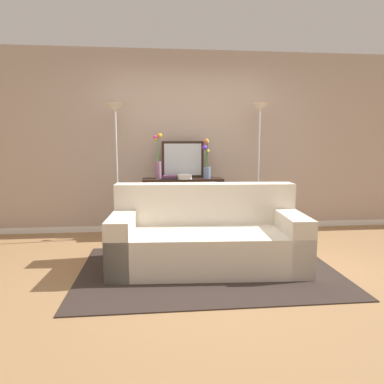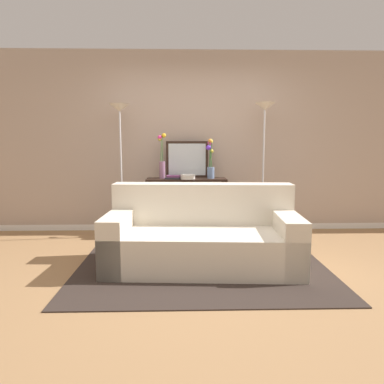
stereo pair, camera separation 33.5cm
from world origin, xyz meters
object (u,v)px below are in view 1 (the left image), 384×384
couch (207,238)px  wall_mirror (183,160)px  console_table (183,197)px  book_row_under_console (163,231)px  vase_short_flowers (207,161)px  fruit_bowl (184,177)px  floor_lamp_left (116,133)px  floor_lamp_right (259,132)px  vase_tall_flowers (158,160)px  book_stack (170,177)px

couch → wall_mirror: (-0.14, 1.45, 0.78)m
console_table → book_row_under_console: console_table is taller
vase_short_flowers → fruit_bowl: (-0.33, -0.09, -0.22)m
couch → floor_lamp_left: size_ratio=1.12×
console_table → wall_mirror: size_ratio=1.88×
floor_lamp_right → vase_tall_flowers: bearing=175.5°
floor_lamp_left → book_row_under_console: 1.54m
vase_tall_flowers → book_row_under_console: vase_tall_flowers is taller
vase_tall_flowers → book_row_under_console: (0.06, -0.04, -1.03)m
vase_tall_flowers → vase_short_flowers: bearing=-3.4°
book_stack → vase_short_flowers: bearing=7.3°
fruit_bowl → book_row_under_console: 0.87m
floor_lamp_right → vase_tall_flowers: size_ratio=2.94×
couch → wall_mirror: size_ratio=3.41×
wall_mirror → book_row_under_console: bearing=-156.9°
book_stack → floor_lamp_right: bearing=-0.2°
floor_lamp_left → floor_lamp_right: (2.00, 0.00, 0.02)m
couch → floor_lamp_left: (-1.07, 1.25, 1.15)m
wall_mirror → console_table: bearing=-94.8°
couch → floor_lamp_right: floor_lamp_right is taller
wall_mirror → vase_tall_flowers: (-0.36, -0.08, -0.00)m
couch → floor_lamp_right: 1.95m
console_table → floor_lamp_right: (1.09, -0.07, 0.93)m
wall_mirror → vase_short_flowers: size_ratio=1.08×
console_table → floor_lamp_left: bearing=-175.7°
wall_mirror → vase_tall_flowers: bearing=-166.9°
console_table → floor_lamp_right: floor_lamp_right is taller
console_table → floor_lamp_left: 1.29m
floor_lamp_left → console_table: bearing=4.3°
floor_lamp_left → wall_mirror: (0.93, 0.20, -0.37)m
wall_mirror → vase_tall_flowers: size_ratio=0.95×
vase_tall_flowers → book_stack: vase_tall_flowers is taller
book_row_under_console → vase_short_flowers: bearing=0.3°
wall_mirror → book_stack: (-0.20, -0.19, -0.24)m
wall_mirror → book_row_under_console: size_ratio=1.78×
vase_short_flowers → book_row_under_console: (-0.63, -0.00, -1.02)m
book_stack → book_row_under_console: book_stack is taller
wall_mirror → fruit_bowl: (0.01, -0.22, -0.23)m
book_row_under_console → console_table: bearing=0.0°
floor_lamp_right → book_stack: floor_lamp_right is taller
console_table → wall_mirror: (0.01, 0.13, 0.54)m
floor_lamp_left → wall_mirror: bearing=12.1°
vase_short_flowers → fruit_bowl: 0.40m
floor_lamp_right → wall_mirror: floor_lamp_right is taller
book_stack → book_row_under_console: 0.81m
floor_lamp_right → console_table: bearing=176.3°
floor_lamp_left → wall_mirror: size_ratio=3.05×
couch → floor_lamp_left: 2.01m
floor_lamp_right → vase_short_flowers: (-0.74, 0.07, -0.40)m
floor_lamp_right → book_stack: size_ratio=8.74×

